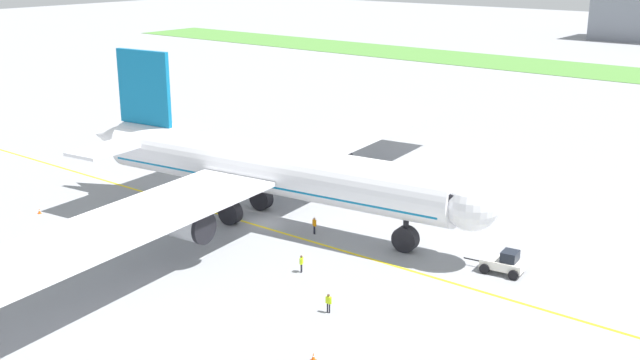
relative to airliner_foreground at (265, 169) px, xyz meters
name	(u,v)px	position (x,y,z in m)	size (l,w,h in m)	color
ground_plane	(265,223)	(0.46, -0.67, -5.70)	(600.00, 600.00, 0.00)	gray
apron_taxi_line	(259,226)	(0.46, -1.66, -5.69)	(280.00, 0.36, 0.01)	yellow
grass_median_strip	(638,75)	(0.46, 123.77, -5.65)	(320.00, 24.00, 0.10)	#4C8438
airliner_foreground	(265,169)	(0.00, 0.00, 0.00)	(49.66, 78.84, 16.78)	white
pushback_tug	(504,263)	(25.57, 3.10, -4.73)	(5.60, 2.84, 2.12)	white
ground_crew_wingwalker_port	(329,301)	(18.23, -12.67, -4.72)	(0.56, 0.27, 1.60)	black
ground_crew_marshaller_front	(314,224)	(6.44, 0.13, -4.63)	(0.55, 0.46, 1.76)	black
ground_crew_wingwalker_starboard	(301,262)	(11.52, -7.96, -4.72)	(0.39, 0.52, 1.61)	black
traffic_cone_near_nose	(39,211)	(-20.69, -13.61, -5.41)	(0.36, 0.36, 0.58)	#F2590C
traffic_cone_port_wing	(313,357)	(21.89, -19.07, -5.41)	(0.36, 0.36, 0.58)	#F2590C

